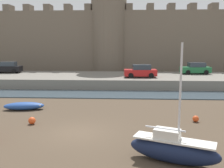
{
  "coord_description": "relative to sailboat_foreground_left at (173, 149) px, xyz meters",
  "views": [
    {
      "loc": [
        2.93,
        -15.72,
        5.58
      ],
      "look_at": [
        1.91,
        4.08,
        2.5
      ],
      "focal_mm": 42.0,
      "sensor_mm": 36.0,
      "label": 1
    }
  ],
  "objects": [
    {
      "name": "mooring_buoy_near_channel",
      "position": [
        -8.76,
        5.5,
        -0.42
      ],
      "size": [
        0.5,
        0.5,
        0.5
      ],
      "primitive_type": "sphere",
      "color": "#E04C1E",
      "rests_on": "ground"
    },
    {
      "name": "ground_plane",
      "position": [
        -5.19,
        3.89,
        -0.67
      ],
      "size": [
        160.0,
        160.0,
        0.0
      ],
      "primitive_type": "plane",
      "color": "#4C3D2D"
    },
    {
      "name": "sailboat_foreground_left",
      "position": [
        0.0,
        0.0,
        0.0
      ],
      "size": [
        4.37,
        2.66,
        5.63
      ],
      "color": "#141E3D",
      "rests_on": "ground"
    },
    {
      "name": "quay_road",
      "position": [
        -5.19,
        23.59,
        -0.03
      ],
      "size": [
        57.75,
        10.0,
        1.28
      ],
      "primitive_type": "cube",
      "color": "slate",
      "rests_on": "ground"
    },
    {
      "name": "car_quay_centre_east",
      "position": [
        -19.68,
        25.81,
        1.39
      ],
      "size": [
        4.21,
        2.09,
        1.62
      ],
      "color": "black",
      "rests_on": "quay_road"
    },
    {
      "name": "water_channel",
      "position": [
        -5.19,
        16.34,
        -0.62
      ],
      "size": [
        80.0,
        4.5,
        0.1
      ],
      "primitive_type": "cube",
      "color": "#3D4C56",
      "rests_on": "ground"
    },
    {
      "name": "rowboat_midflat_right",
      "position": [
        -10.86,
        9.44,
        -0.33
      ],
      "size": [
        3.51,
        1.7,
        0.64
      ],
      "color": "#234793",
      "rests_on": "ground"
    },
    {
      "name": "mooring_buoy_mid_mud",
      "position": [
        2.8,
        6.63,
        -0.44
      ],
      "size": [
        0.45,
        0.45,
        0.45
      ],
      "primitive_type": "sphere",
      "color": "#E04C1E",
      "rests_on": "ground"
    },
    {
      "name": "castle",
      "position": [
        -5.19,
        34.35,
        6.57
      ],
      "size": [
        52.51,
        6.77,
        19.68
      ],
      "color": "#706354",
      "rests_on": "ground"
    },
    {
      "name": "car_quay_centre_west",
      "position": [
        7.68,
        25.76,
        1.39
      ],
      "size": [
        4.21,
        2.09,
        1.62
      ],
      "color": "#1E6638",
      "rests_on": "quay_road"
    },
    {
      "name": "car_quay_west",
      "position": [
        -0.33,
        21.64,
        1.39
      ],
      "size": [
        4.21,
        2.09,
        1.62
      ],
      "color": "red",
      "rests_on": "quay_road"
    }
  ]
}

